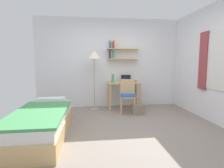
{
  "coord_description": "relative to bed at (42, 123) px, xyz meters",
  "views": [
    {
      "loc": [
        -0.64,
        -3.28,
        1.31
      ],
      "look_at": [
        -0.18,
        0.51,
        0.85
      ],
      "focal_mm": 28.5,
      "sensor_mm": 36.0,
      "label": 1
    }
  ],
  "objects": [
    {
      "name": "ground_plane",
      "position": [
        1.52,
        0.07,
        -0.24
      ],
      "size": [
        5.28,
        5.28,
        0.0
      ],
      "primitive_type": "plane",
      "color": "gray"
    },
    {
      "name": "standing_lamp",
      "position": [
        0.99,
        1.7,
        1.2
      ],
      "size": [
        0.4,
        0.4,
        1.63
      ],
      "color": "#B2A893",
      "rests_on": "ground_plane"
    },
    {
      "name": "book_stack",
      "position": [
        2.12,
        1.83,
        0.54
      ],
      "size": [
        0.17,
        0.2,
        0.05
      ],
      "color": "#D13D38",
      "rests_on": "desk"
    },
    {
      "name": "bed",
      "position": [
        0.0,
        0.0,
        0.0
      ],
      "size": [
        0.87,
        2.02,
        0.54
      ],
      "color": "tan",
      "rests_on": "ground_plane"
    },
    {
      "name": "wall_back",
      "position": [
        1.52,
        2.1,
        1.07
      ],
      "size": [
        4.4,
        0.27,
        2.6
      ],
      "color": "white",
      "rests_on": "ground_plane"
    },
    {
      "name": "desk_chair",
      "position": [
        1.84,
        1.3,
        0.25
      ],
      "size": [
        0.46,
        0.46,
        0.87
      ],
      "color": "tan",
      "rests_on": "ground_plane"
    },
    {
      "name": "water_bottle",
      "position": [
        1.5,
        1.71,
        0.63
      ],
      "size": [
        0.07,
        0.07,
        0.24
      ],
      "primitive_type": "cylinder",
      "color": "#42A87F",
      "rests_on": "desk"
    },
    {
      "name": "laptop",
      "position": [
        1.92,
        1.87,
        0.57
      ],
      "size": [
        0.3,
        0.21,
        0.2
      ],
      "color": "black",
      "rests_on": "desk"
    },
    {
      "name": "wall_right",
      "position": [
        3.54,
        0.09,
        1.06
      ],
      "size": [
        0.1,
        4.4,
        2.6
      ],
      "color": "white",
      "rests_on": "ground_plane"
    },
    {
      "name": "handbag",
      "position": [
        2.06,
        1.06,
        -0.09
      ],
      "size": [
        0.28,
        0.13,
        0.42
      ],
      "color": "gray",
      "rests_on": "ground_plane"
    },
    {
      "name": "desk",
      "position": [
        1.83,
        1.77,
        0.35
      ],
      "size": [
        0.93,
        0.51,
        0.75
      ],
      "color": "tan",
      "rests_on": "ground_plane"
    }
  ]
}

